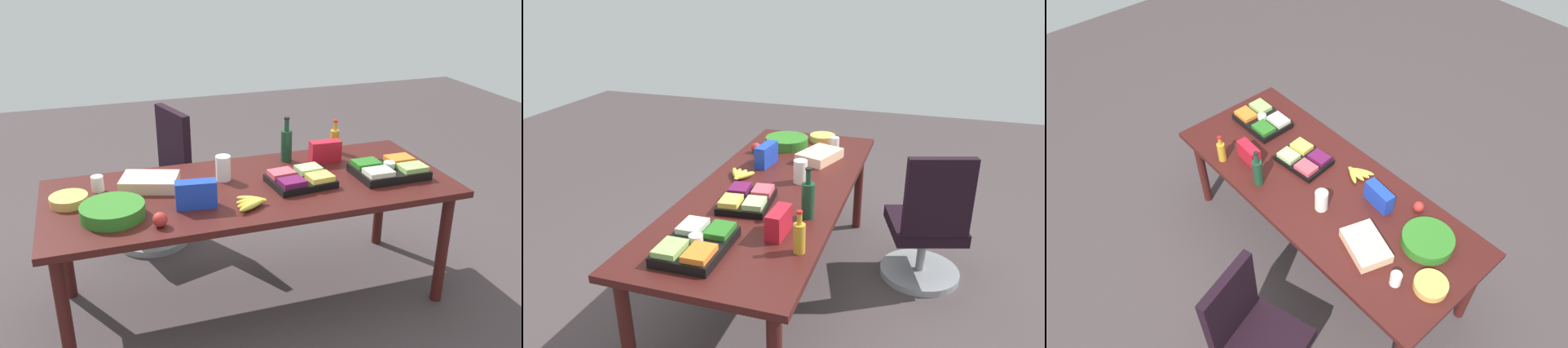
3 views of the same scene
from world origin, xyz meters
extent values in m
plane|color=#443A3B|center=(0.00, 0.00, 0.00)|extent=(10.00, 10.00, 0.00)
cube|color=#3F1512|center=(0.00, 0.00, 0.76)|extent=(2.37, 0.94, 0.04)
cylinder|color=#3F1512|center=(-1.10, -0.38, 0.37)|extent=(0.07, 0.07, 0.74)
cylinder|color=#3F1512|center=(-1.10, 0.38, 0.37)|extent=(0.07, 0.07, 0.74)
cylinder|color=#3F1512|center=(1.10, 0.38, 0.37)|extent=(0.07, 0.07, 0.74)
cube|color=black|center=(0.50, -0.95, 0.41)|extent=(0.60, 0.60, 0.09)
cube|color=black|center=(0.29, -1.01, 0.72)|extent=(0.19, 0.43, 0.54)
cylinder|color=#2D7222|center=(0.80, 0.16, 0.81)|extent=(0.34, 0.34, 0.07)
cube|color=black|center=(-0.28, 0.06, 0.80)|extent=(0.39, 0.31, 0.04)
cube|color=#A9D881|center=(-0.36, -0.02, 0.83)|extent=(0.15, 0.13, 0.03)
cube|color=#D94856|center=(-0.18, 0.00, 0.83)|extent=(0.15, 0.13, 0.03)
cube|color=#F9D550|center=(-0.38, 0.12, 0.83)|extent=(0.15, 0.13, 0.03)
cube|color=#5B1443|center=(-0.20, 0.14, 0.83)|extent=(0.15, 0.13, 0.03)
cube|color=#1A3CBA|center=(0.37, 0.17, 0.85)|extent=(0.23, 0.11, 0.15)
sphere|color=#AD2924|center=(0.59, 0.33, 0.81)|extent=(0.09, 0.09, 0.08)
cube|color=beige|center=(0.57, -0.16, 0.81)|extent=(0.37, 0.31, 0.07)
cylinder|color=white|center=(0.86, -0.21, 0.82)|extent=(0.08, 0.08, 0.09)
cube|color=black|center=(-0.84, 0.11, 0.80)|extent=(0.42, 0.30, 0.05)
cube|color=orange|center=(-0.96, 0.03, 0.84)|extent=(0.16, 0.12, 0.03)
cube|color=#286C1F|center=(-0.72, 0.03, 0.84)|extent=(0.16, 0.12, 0.03)
cube|color=#94C463|center=(-0.96, 0.18, 0.84)|extent=(0.16, 0.12, 0.03)
cube|color=beige|center=(-0.73, 0.18, 0.84)|extent=(0.16, 0.12, 0.03)
cylinder|color=white|center=(-0.84, 0.11, 0.84)|extent=(0.07, 0.07, 0.04)
cylinder|color=gold|center=(-0.70, -0.38, 0.85)|extent=(0.07, 0.07, 0.15)
cylinder|color=gold|center=(-0.70, -0.38, 0.96)|extent=(0.03, 0.03, 0.06)
cylinder|color=red|center=(-0.70, -0.38, 0.99)|extent=(0.03, 0.03, 0.01)
cylinder|color=white|center=(0.14, -0.14, 0.85)|extent=(0.09, 0.09, 0.15)
cylinder|color=#173D27|center=(-0.33, -0.32, 0.88)|extent=(0.09, 0.09, 0.20)
cylinder|color=#173D27|center=(-0.33, -0.32, 1.02)|extent=(0.04, 0.04, 0.08)
cylinder|color=black|center=(-0.33, -0.32, 1.07)|extent=(0.04, 0.04, 0.01)
cube|color=red|center=(-0.57, -0.23, 0.85)|extent=(0.20, 0.09, 0.14)
cylinder|color=gold|center=(1.02, -0.08, 0.80)|extent=(0.22, 0.22, 0.05)
ellipsoid|color=yellow|center=(0.07, 0.22, 0.80)|extent=(0.16, 0.12, 0.04)
ellipsoid|color=yellow|center=(0.08, 0.25, 0.80)|extent=(0.17, 0.05, 0.04)
ellipsoid|color=yellow|center=(0.09, 0.27, 0.80)|extent=(0.17, 0.07, 0.04)
ellipsoid|color=#D9D043|center=(0.10, 0.30, 0.80)|extent=(0.17, 0.11, 0.04)
camera|label=1|loc=(0.88, 2.83, 2.09)|focal=38.19mm
camera|label=2|loc=(-2.71, -0.94, 2.04)|focal=34.04mm
camera|label=3|loc=(1.66, -1.61, 3.28)|focal=33.04mm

